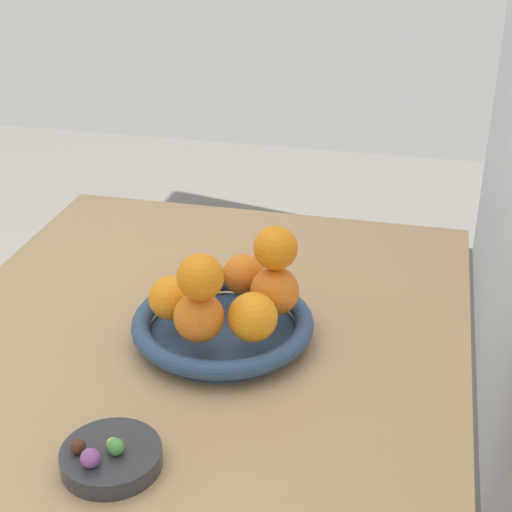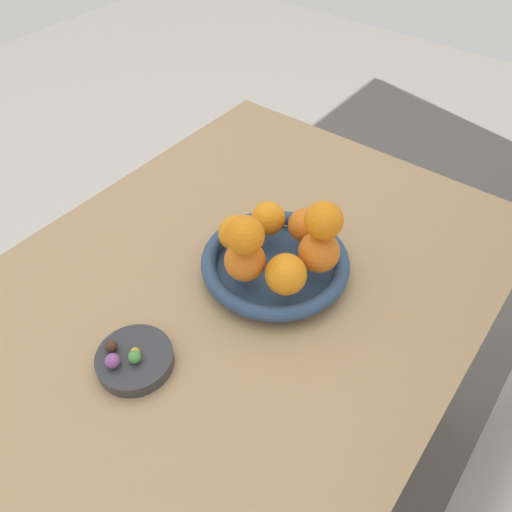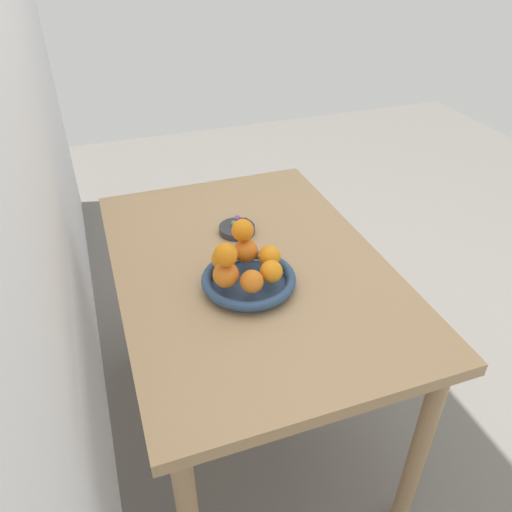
{
  "view_description": "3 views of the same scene",
  "coord_description": "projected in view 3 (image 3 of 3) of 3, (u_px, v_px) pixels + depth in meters",
  "views": [
    {
      "loc": [
        0.79,
        0.29,
        1.35
      ],
      "look_at": [
        -0.14,
        0.08,
        0.86
      ],
      "focal_mm": 55.0,
      "sensor_mm": 36.0,
      "label": 1
    },
    {
      "loc": [
        0.38,
        0.37,
        1.38
      ],
      "look_at": [
        -0.07,
        0.03,
        0.8
      ],
      "focal_mm": 35.0,
      "sensor_mm": 36.0,
      "label": 2
    },
    {
      "loc": [
        -1.11,
        0.37,
        1.58
      ],
      "look_at": [
        -0.14,
        0.03,
        0.86
      ],
      "focal_mm": 35.0,
      "sensor_mm": 36.0,
      "label": 3
    }
  ],
  "objects": [
    {
      "name": "ground_plane",
      "position": [
        251.0,
        423.0,
        1.87
      ],
      "size": [
        6.0,
        6.0,
        0.0
      ],
      "primitive_type": "plane",
      "color": "slate"
    },
    {
      "name": "wall_back",
      "position": [
        4.0,
        109.0,
        1.01
      ],
      "size": [
        4.0,
        0.05,
        2.5
      ],
      "primitive_type": "cube",
      "color": "white",
      "rests_on": "ground_plane"
    },
    {
      "name": "dining_table",
      "position": [
        250.0,
        287.0,
        1.49
      ],
      "size": [
        1.1,
        0.76,
        0.74
      ],
      "color": "tan",
      "rests_on": "ground_plane"
    },
    {
      "name": "fruit_bowl",
      "position": [
        249.0,
        280.0,
        1.34
      ],
      "size": [
        0.26,
        0.26,
        0.04
      ],
      "color": "navy",
      "rests_on": "dining_table"
    },
    {
      "name": "candy_dish",
      "position": [
        237.0,
        229.0,
        1.58
      ],
      "size": [
        0.11,
        0.11,
        0.02
      ],
      "primitive_type": "cylinder",
      "color": "#333338",
      "rests_on": "dining_table"
    },
    {
      "name": "orange_0",
      "position": [
        271.0,
        271.0,
        1.29
      ],
      "size": [
        0.06,
        0.06,
        0.06
      ],
      "primitive_type": "sphere",
      "color": "orange",
      "rests_on": "fruit_bowl"
    },
    {
      "name": "orange_1",
      "position": [
        269.0,
        256.0,
        1.35
      ],
      "size": [
        0.06,
        0.06,
        0.06
      ],
      "primitive_type": "sphere",
      "color": "orange",
      "rests_on": "fruit_bowl"
    },
    {
      "name": "orange_2",
      "position": [
        246.0,
        251.0,
        1.37
      ],
      "size": [
        0.07,
        0.07,
        0.07
      ],
      "primitive_type": "sphere",
      "color": "orange",
      "rests_on": "fruit_bowl"
    },
    {
      "name": "orange_3",
      "position": [
        224.0,
        259.0,
        1.33
      ],
      "size": [
        0.07,
        0.07,
        0.07
      ],
      "primitive_type": "sphere",
      "color": "orange",
      "rests_on": "fruit_bowl"
    },
    {
      "name": "orange_4",
      "position": [
        226.0,
        275.0,
        1.27
      ],
      "size": [
        0.07,
        0.07,
        0.07
      ],
      "primitive_type": "sphere",
      "color": "orange",
      "rests_on": "fruit_bowl"
    },
    {
      "name": "orange_5",
      "position": [
        252.0,
        281.0,
        1.26
      ],
      "size": [
        0.06,
        0.06,
        0.06
      ],
      "primitive_type": "sphere",
      "color": "orange",
      "rests_on": "fruit_bowl"
    },
    {
      "name": "orange_6",
      "position": [
        226.0,
        255.0,
        1.23
      ],
      "size": [
        0.06,
        0.06,
        0.06
      ],
      "primitive_type": "sphere",
      "color": "orange",
      "rests_on": "orange_4"
    },
    {
      "name": "orange_7",
      "position": [
        243.0,
        230.0,
        1.33
      ],
      "size": [
        0.06,
        0.06,
        0.06
      ],
      "primitive_type": "sphere",
      "color": "orange",
      "rests_on": "orange_2"
    },
    {
      "name": "candy_ball_0",
      "position": [
        234.0,
        223.0,
        1.56
      ],
      "size": [
        0.02,
        0.02,
        0.02
      ],
      "primitive_type": "sphere",
      "color": "#4C9947",
      "rests_on": "candy_dish"
    },
    {
      "name": "candy_ball_1",
      "position": [
        237.0,
        218.0,
        1.59
      ],
      "size": [
        0.02,
        0.02,
        0.02
      ],
      "primitive_type": "sphere",
      "color": "#8C4C99",
      "rests_on": "candy_dish"
    },
    {
      "name": "candy_ball_2",
      "position": [
        245.0,
        220.0,
        1.58
      ],
      "size": [
        0.02,
        0.02,
        0.02
      ],
      "primitive_type": "sphere",
      "color": "#472819",
      "rests_on": "candy_dish"
    },
    {
      "name": "candy_ball_3",
      "position": [
        237.0,
        225.0,
        1.56
      ],
      "size": [
        0.01,
        0.01,
        0.01
      ],
      "primitive_type": "sphere",
      "color": "gold",
      "rests_on": "candy_dish"
    }
  ]
}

